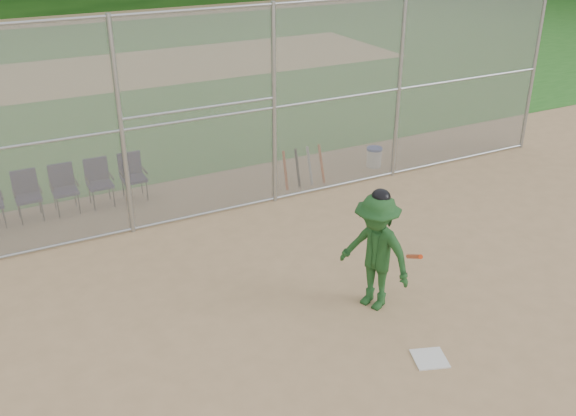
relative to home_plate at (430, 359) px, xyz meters
name	(u,v)px	position (x,y,z in m)	size (l,w,h in m)	color
ground	(371,347)	(-0.56, 0.59, -0.01)	(100.00, 100.00, 0.00)	tan
grass_strip	(91,73)	(-0.56, 18.59, 0.00)	(100.00, 100.00, 0.00)	#23601D
dirt_patch_far	(91,73)	(-0.56, 18.59, 0.00)	(24.00, 24.00, 0.00)	tan
backstop_fence	(227,111)	(-0.56, 5.59, 2.06)	(16.09, 0.09, 4.00)	gray
home_plate	(430,359)	(0.00, 0.00, 0.00)	(0.44, 0.44, 0.02)	silver
batter_at_plate	(376,252)	(0.05, 1.46, 0.93)	(1.14, 1.44, 1.94)	#1D4A1F
water_cooler	(374,157)	(3.36, 6.24, 0.23)	(0.37, 0.37, 0.47)	white
spare_bats	(304,167)	(1.37, 6.06, 0.41)	(0.96, 0.33, 0.84)	#D84C14
chair_4	(28,197)	(-4.18, 7.03, 0.47)	(0.54, 0.52, 0.96)	black
chair_5	(65,190)	(-3.49, 7.03, 0.47)	(0.54, 0.52, 0.96)	black
chair_6	(100,184)	(-2.80, 7.03, 0.47)	(0.54, 0.52, 0.96)	black
chair_7	(134,178)	(-2.11, 7.03, 0.47)	(0.54, 0.52, 0.96)	black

